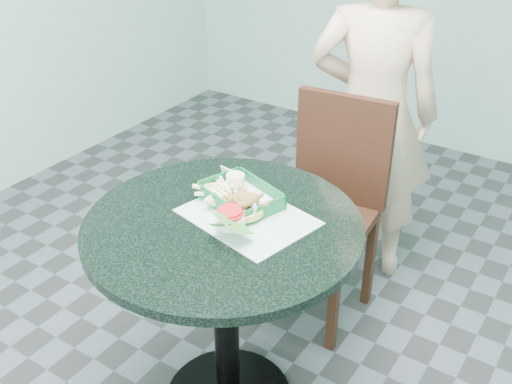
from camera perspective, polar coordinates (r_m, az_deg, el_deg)
The scene contains 9 objects.
cafe_table at distance 1.92m, azimuth -3.01°, elevation -7.62°, with size 0.85×0.85×0.75m.
dining_chair at distance 2.43m, azimuth 7.03°, elevation -0.32°, with size 0.39×0.39×0.93m.
diner_person at distance 2.60m, azimuth 11.04°, elevation 7.56°, with size 0.57×0.37×1.56m, color beige.
placemat at distance 1.84m, azimuth -0.79°, elevation -2.90°, with size 0.38×0.29×0.00m, color silver.
food_basket at distance 1.90m, azimuth -1.50°, elevation -1.14°, with size 0.24×0.18×0.05m.
crab_sandwich at distance 1.82m, azimuth -0.29°, elevation -1.44°, with size 0.12×0.12×0.07m.
fries_pile at distance 1.89m, azimuth -3.64°, elevation -0.52°, with size 0.12×0.13×0.05m, color #FEF0AC, non-canonical shape.
sauce_ramekin at distance 1.94m, azimuth -2.59°, elevation 0.63°, with size 0.06×0.06×0.03m.
garnish_cup at distance 1.75m, azimuth -0.78°, elevation -3.18°, with size 0.13×0.13×0.05m.
Camera 1 is at (0.92, -1.21, 1.76)m, focal length 42.00 mm.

